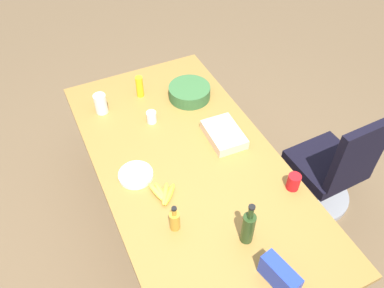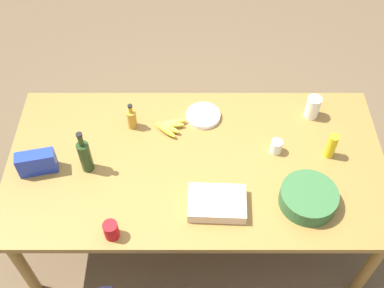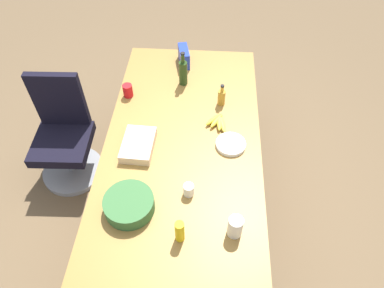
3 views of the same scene
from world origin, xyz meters
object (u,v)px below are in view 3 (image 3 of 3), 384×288
object	(u,v)px
red_solo_cup	(128,91)
sheet_cake	(138,145)
chip_bag_blue	(184,56)
salad_bowl	(129,204)
paper_plate_stack	(231,144)
mayo_jar	(235,227)
wine_bottle	(183,72)
banana_bunch	(218,122)
office_chair	(65,141)
dressing_bottle	(222,97)
paper_cup	(189,190)
mustard_bottle	(180,231)
conference_table	(183,144)

from	to	relation	value
red_solo_cup	sheet_cake	world-z (taller)	red_solo_cup
chip_bag_blue	salad_bowl	xyz separation A→B (m)	(1.54, -0.22, -0.03)
paper_plate_stack	salad_bowl	world-z (taller)	salad_bowl
red_solo_cup	mayo_jar	size ratio (longest dim) A/B	0.71
wine_bottle	banana_bunch	xyz separation A→B (m)	(0.47, 0.31, -0.10)
office_chair	banana_bunch	distance (m)	1.40
dressing_bottle	paper_cup	bearing A→B (deg)	-12.90
chip_bag_blue	mustard_bottle	distance (m)	1.73
paper_plate_stack	mayo_jar	world-z (taller)	mayo_jar
wine_bottle	mayo_jar	size ratio (longest dim) A/B	2.02
banana_bunch	sheet_cake	size ratio (longest dim) A/B	0.66
paper_plate_stack	mustard_bottle	xyz separation A→B (m)	(0.75, -0.31, 0.07)
conference_table	mayo_jar	world-z (taller)	mayo_jar
red_solo_cup	chip_bag_blue	size ratio (longest dim) A/B	0.50
mayo_jar	paper_plate_stack	bearing A→B (deg)	-178.66
salad_bowl	office_chair	bearing A→B (deg)	-137.44
wine_bottle	red_solo_cup	size ratio (longest dim) A/B	2.84
sheet_cake	paper_plate_stack	bearing A→B (deg)	95.56
dressing_bottle	mayo_jar	bearing A→B (deg)	4.60
paper_plate_stack	salad_bowl	distance (m)	0.86
red_solo_cup	dressing_bottle	distance (m)	0.77
banana_bunch	chip_bag_blue	bearing A→B (deg)	-156.89
office_chair	banana_bunch	bearing A→B (deg)	86.87
paper_plate_stack	mayo_jar	bearing A→B (deg)	1.34
red_solo_cup	paper_plate_stack	world-z (taller)	red_solo_cup
mayo_jar	salad_bowl	xyz separation A→B (m)	(-0.13, -0.66, -0.03)
conference_table	chip_bag_blue	xyz separation A→B (m)	(-0.93, -0.07, 0.14)
salad_bowl	banana_bunch	bearing A→B (deg)	145.23
wine_bottle	salad_bowl	distance (m)	1.28
conference_table	mayo_jar	bearing A→B (deg)	26.62
conference_table	chip_bag_blue	world-z (taller)	chip_bag_blue
office_chair	mayo_jar	xyz separation A→B (m)	(0.98, 1.45, 0.47)
wine_bottle	red_solo_cup	bearing A→B (deg)	-66.96
paper_cup	chip_bag_blue	distance (m)	1.42
paper_cup	sheet_cake	xyz separation A→B (m)	(-0.37, -0.39, -0.01)
mustard_bottle	sheet_cake	xyz separation A→B (m)	(-0.69, -0.36, -0.05)
office_chair	chip_bag_blue	xyz separation A→B (m)	(-0.68, 1.01, 0.46)
conference_table	banana_bunch	size ratio (longest dim) A/B	10.80
paper_cup	sheet_cake	world-z (taller)	paper_cup
dressing_bottle	mayo_jar	world-z (taller)	dressing_bottle
paper_cup	conference_table	bearing A→B (deg)	-170.85
wine_bottle	sheet_cake	bearing A→B (deg)	-19.52
wine_bottle	paper_plate_stack	bearing A→B (deg)	30.49
chip_bag_blue	mayo_jar	xyz separation A→B (m)	(1.67, 0.44, 0.00)
mayo_jar	sheet_cake	bearing A→B (deg)	-132.58
conference_table	sheet_cake	world-z (taller)	sheet_cake
paper_plate_stack	sheet_cake	bearing A→B (deg)	-84.44
paper_cup	mayo_jar	world-z (taller)	mayo_jar
salad_bowl	sheet_cake	xyz separation A→B (m)	(-0.51, -0.03, -0.01)
banana_bunch	paper_plate_stack	distance (m)	0.24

